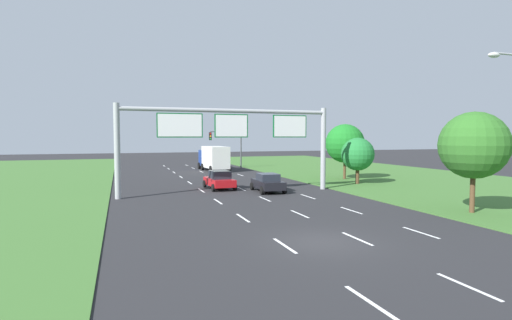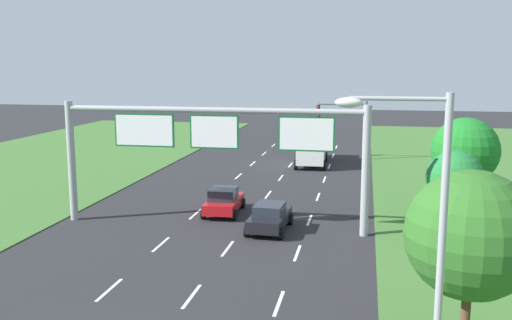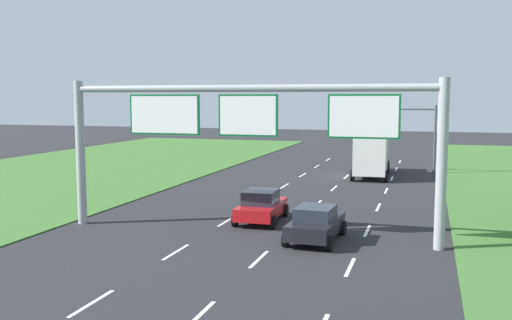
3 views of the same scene
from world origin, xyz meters
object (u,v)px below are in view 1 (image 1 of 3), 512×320
box_truck (214,158)px  sign_gantry (230,132)px  car_near_red (268,183)px  roadside_tree_near (474,145)px  roadside_tree_far (345,143)px  traffic_light_mast (228,141)px  car_lead_silver (219,180)px  roadside_tree_mid (358,154)px

box_truck → sign_gantry: size_ratio=0.46×
car_near_red → roadside_tree_near: 15.40m
car_near_red → roadside_tree_near: (8.22, -12.60, 3.27)m
box_truck → roadside_tree_far: (10.75, -15.17, 2.07)m
box_truck → traffic_light_mast: traffic_light_mast is taller
car_near_red → traffic_light_mast: traffic_light_mast is taller
car_lead_silver → box_truck: box_truck is taller
roadside_tree_near → box_truck: bearing=103.1°
sign_gantry → roadside_tree_far: sign_gantry is taller
traffic_light_mast → box_truck: bearing=-132.2°
box_truck → roadside_tree_mid: size_ratio=1.80×
car_near_red → roadside_tree_near: bearing=-54.4°
roadside_tree_far → box_truck: bearing=125.3°
box_truck → traffic_light_mast: (2.80, 3.09, 2.11)m
car_near_red → roadside_tree_near: size_ratio=0.68×
sign_gantry → roadside_tree_near: (11.41, -12.62, -0.90)m
car_near_red → roadside_tree_mid: bearing=14.5°
traffic_light_mast → roadside_tree_far: roadside_tree_far is taller
roadside_tree_near → roadside_tree_mid: 14.86m
roadside_tree_mid → car_near_red: bearing=-168.0°
car_near_red → box_truck: 21.46m
car_near_red → roadside_tree_far: roadside_tree_far is taller
car_near_red → box_truck: size_ratio=0.51×
car_lead_silver → roadside_tree_far: roadside_tree_far is taller
car_lead_silver → roadside_tree_far: 15.10m
sign_gantry → roadside_tree_mid: sign_gantry is taller
roadside_tree_near → roadside_tree_mid: roadside_tree_near is taller
car_near_red → car_lead_silver: 4.51m
car_lead_silver → roadside_tree_near: size_ratio=0.68×
sign_gantry → traffic_light_mast: size_ratio=3.08×
box_truck → sign_gantry: (-3.50, -21.42, 3.19)m
car_lead_silver → roadside_tree_far: size_ratio=0.70×
box_truck → roadside_tree_far: 18.71m
sign_gantry → roadside_tree_far: bearing=23.7°
roadside_tree_near → sign_gantry: bearing=132.1°
traffic_light_mast → roadside_tree_mid: size_ratio=1.26×
car_lead_silver → box_truck: (3.68, 18.42, 0.96)m
roadside_tree_near → roadside_tree_far: 19.08m
car_lead_silver → car_near_red: bearing=-44.4°
roadside_tree_mid → roadside_tree_near: bearing=-96.7°
car_lead_silver → sign_gantry: size_ratio=0.24×
box_truck → roadside_tree_mid: roadside_tree_mid is taller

